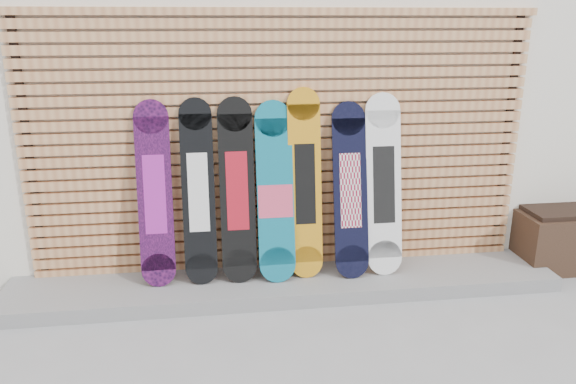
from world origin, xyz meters
The scene contains 11 objects.
ground centered at (0.00, 0.00, 0.00)m, with size 80.00×80.00×0.00m, color gray.
building centered at (0.50, 3.50, 1.80)m, with size 12.00×5.00×3.60m, color silver.
concrete_step centered at (-0.15, 0.68, 0.06)m, with size 4.60×0.70×0.12m, color gray.
slat_wall centered at (-0.15, 0.97, 1.21)m, with size 4.26×0.08×2.29m.
snowboard_0 centered at (-1.19, 0.79, 0.86)m, with size 0.28×0.31×1.49m.
snowboard_1 centered at (-0.85, 0.79, 0.87)m, with size 0.26×0.32×1.50m.
snowboard_2 centered at (-0.54, 0.78, 0.87)m, with size 0.28×0.33×1.50m.
snowboard_3 centered at (-0.23, 0.76, 0.84)m, with size 0.30×0.37×1.46m.
snowboard_4 centered at (0.02, 0.79, 0.90)m, with size 0.27×0.31×1.56m.
snowboard_5 centered at (0.40, 0.76, 0.84)m, with size 0.29×0.38×1.44m.
snowboard_6 centered at (0.69, 0.77, 0.87)m, with size 0.30×0.35×1.51m.
Camera 1 is at (-0.72, -3.60, 2.21)m, focal length 35.00 mm.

